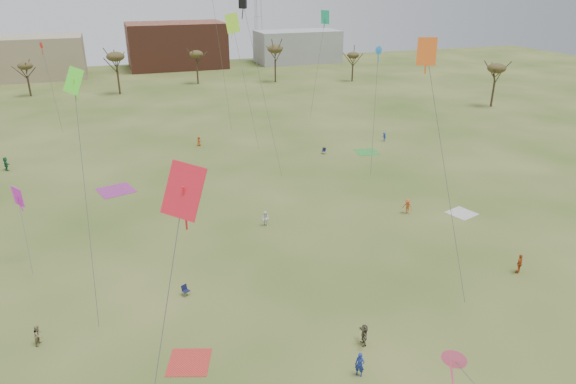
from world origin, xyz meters
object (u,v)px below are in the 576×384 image
object	(u,v)px
flyer_near_right	(360,365)
camp_chair_left	(186,292)
spectator_fore_a	(520,264)
camp_chair_right	(324,152)

from	to	relation	value
flyer_near_right	camp_chair_left	bearing A→B (deg)	167.33
flyer_near_right	spectator_fore_a	bearing A→B (deg)	61.29
flyer_near_right	camp_chair_right	xyz separation A→B (m)	(15.09, 41.43, -0.58)
flyer_near_right	camp_chair_left	distance (m)	15.39
flyer_near_right	camp_chair_left	xyz separation A→B (m)	(-8.97, 12.49, -0.58)
flyer_near_right	camp_chair_right	bearing A→B (deg)	111.61
flyer_near_right	spectator_fore_a	world-z (taller)	spectator_fore_a
camp_chair_left	camp_chair_right	world-z (taller)	same
flyer_near_right	camp_chair_right	world-z (taller)	flyer_near_right
spectator_fore_a	camp_chair_right	bearing A→B (deg)	-116.24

